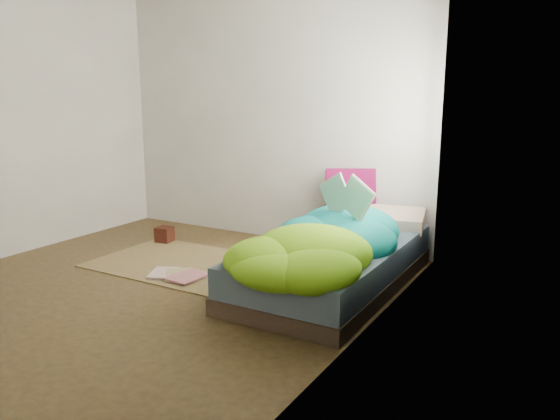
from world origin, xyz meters
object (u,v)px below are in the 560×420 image
Objects in this scene: open_book at (346,184)px; wooden_box at (165,234)px; floor_book_b at (177,274)px; bed at (333,265)px; pillow_magenta at (350,194)px; floor_book_a at (151,273)px.

open_book is 2.88× the size of wooden_box.
bed is at bearing 26.39° from floor_book_b.
pillow_magenta is (-0.25, 0.91, 0.40)m from bed.
open_book is (0.06, 0.08, 0.64)m from bed.
open_book reaches higher than pillow_magenta.
wooden_box reaches higher than floor_book_a.
wooden_box is at bearing 101.16° from floor_book_a.
floor_book_a is at bearing -54.54° from wooden_box.
open_book is at bearing 28.47° from floor_book_b.
floor_book_a is (-1.17, -1.46, -0.55)m from pillow_magenta.
pillow_magenta is 1.06× the size of open_book.
bed is 0.65m from open_book.
bed is 1.53m from floor_book_a.
open_book is 1.79m from floor_book_a.
floor_book_b is at bearing -158.08° from bed.
bed reaches higher than floor_book_a.
wooden_box is 1.12m from floor_book_b.
pillow_magenta is at bearing 19.41° from wooden_box.
wooden_box is 1.03m from floor_book_a.
open_book is at bearing -5.73° from wooden_box.
bed is 1.02m from pillow_magenta.
bed is at bearing -102.98° from pillow_magenta.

